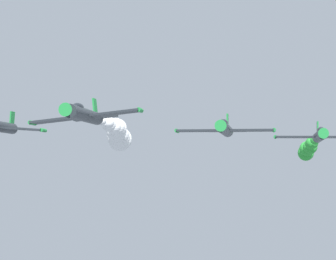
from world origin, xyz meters
The scene contains 5 objects.
airplane_lead centered at (4.86, 15.03, 81.68)m, with size 9.54×10.35×2.55m.
smoke_trail_lead centered at (6.04, -3.93, 81.02)m, with size 3.81×18.03×3.20m.
airplane_left_inner centered at (-6.02, 4.37, 81.01)m, with size 9.56×10.35×2.32m.
airplane_left_outer centered at (-15.36, -4.20, 80.70)m, with size 9.56×10.35×2.32m.
smoke_trail_left_outer centered at (-14.84, -18.66, 79.85)m, with size 2.29×11.96×2.84m.
Camera 1 is at (-10.59, 74.52, 77.11)m, focal length 79.77 mm.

